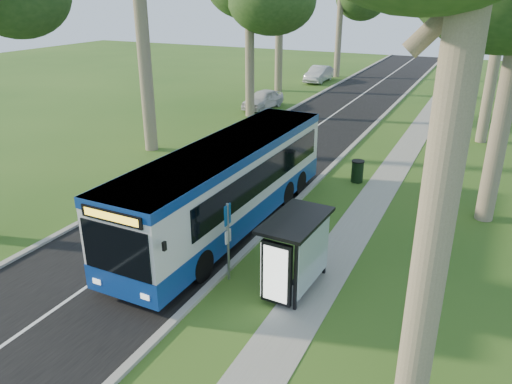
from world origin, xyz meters
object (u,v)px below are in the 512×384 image
(bus, at_px, (228,185))
(car_silver, at_px, (319,74))
(bus_shelter, at_px, (295,246))
(bus_stop_sign, at_px, (228,233))
(litter_bin, at_px, (357,171))
(car_white, at_px, (263,99))

(bus, bearing_deg, car_silver, 104.13)
(bus, height_order, car_silver, bus)
(bus, distance_m, bus_shelter, 5.19)
(bus_stop_sign, xyz_separation_m, car_silver, (-9.49, 36.64, -0.87))
(litter_bin, distance_m, car_silver, 28.39)
(car_silver, bearing_deg, bus_shelter, -71.30)
(car_silver, bearing_deg, litter_bin, -66.43)
(bus_shelter, bearing_deg, car_silver, 111.05)
(litter_bin, relative_size, car_white, 0.25)
(bus_stop_sign, distance_m, car_silver, 37.86)
(litter_bin, distance_m, car_white, 16.76)
(car_white, distance_m, car_silver, 13.48)
(bus_shelter, bearing_deg, litter_bin, 97.51)
(litter_bin, height_order, car_white, car_white)
(bus_stop_sign, distance_m, car_white, 25.05)
(car_white, bearing_deg, litter_bin, -42.38)
(car_white, bearing_deg, bus_stop_sign, -60.70)
(bus_shelter, relative_size, litter_bin, 2.61)
(litter_bin, height_order, car_silver, car_silver)
(bus, xyz_separation_m, litter_bin, (3.28, 7.01, -1.18))
(bus, bearing_deg, bus_stop_sign, -60.32)
(bus_shelter, xyz_separation_m, car_white, (-11.66, 23.01, -0.92))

